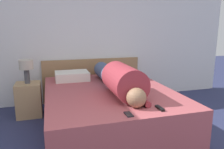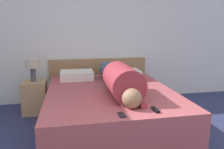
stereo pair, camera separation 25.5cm
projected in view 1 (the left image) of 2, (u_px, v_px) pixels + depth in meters
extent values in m
cube|color=white|center=(87.00, 32.00, 4.00)|extent=(5.79, 0.06, 2.60)
cube|color=#A84C51|center=(109.00, 108.00, 3.08)|extent=(1.70, 2.08, 0.53)
cube|color=#A37A51|center=(92.00, 80.00, 4.14)|extent=(1.82, 0.04, 0.80)
cube|color=tan|center=(29.00, 100.00, 3.44)|extent=(0.38, 0.36, 0.53)
cylinder|color=#4C4C51|center=(27.00, 76.00, 3.36)|extent=(0.08, 0.08, 0.22)
cylinder|color=beige|center=(26.00, 64.00, 3.32)|extent=(0.21, 0.21, 0.15)
sphere|color=#936B4C|center=(136.00, 98.00, 2.34)|extent=(0.22, 0.22, 0.22)
cylinder|color=#992D38|center=(124.00, 81.00, 2.71)|extent=(0.40, 0.70, 0.40)
cylinder|color=#47567A|center=(107.00, 74.00, 3.45)|extent=(0.26, 0.84, 0.26)
cylinder|color=#992D38|center=(144.00, 102.00, 2.43)|extent=(0.07, 0.22, 0.07)
cube|color=silver|center=(72.00, 76.00, 3.57)|extent=(0.53, 0.40, 0.14)
cube|color=silver|center=(120.00, 73.00, 3.80)|extent=(0.51, 0.40, 0.12)
cube|color=black|center=(160.00, 108.00, 2.30)|extent=(0.04, 0.15, 0.02)
cube|color=black|center=(129.00, 114.00, 2.16)|extent=(0.06, 0.13, 0.01)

